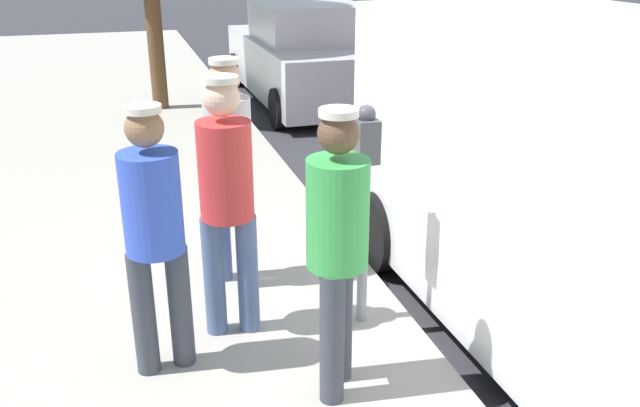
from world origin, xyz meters
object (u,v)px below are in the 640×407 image
at_px(parking_meter_near, 365,180).
at_px(parked_sedan_behind, 306,57).
at_px(pedestrian_in_green, 337,239).
at_px(pedestrian_in_gray, 229,160).
at_px(pedestrian_in_red, 226,193).
at_px(pedestrian_in_blue, 154,227).

relative_size(parking_meter_near, parked_sedan_behind, 0.34).
relative_size(pedestrian_in_green, pedestrian_in_gray, 0.98).
distance_m(parking_meter_near, pedestrian_in_red, 0.88).
height_order(pedestrian_in_red, pedestrian_in_gray, pedestrian_in_red).
bearing_deg(pedestrian_in_red, parking_meter_near, 171.87).
distance_m(pedestrian_in_gray, parked_sedan_behind, 6.86).
relative_size(pedestrian_in_red, pedestrian_in_green, 1.03).
distance_m(pedestrian_in_red, pedestrian_in_blue, 0.56).
bearing_deg(parking_meter_near, parked_sedan_behind, -102.78).
xyz_separation_m(parking_meter_near, pedestrian_in_blue, (1.34, 0.17, -0.09)).
distance_m(pedestrian_in_green, pedestrian_in_gray, 1.52).
height_order(parking_meter_near, parked_sedan_behind, parking_meter_near).
bearing_deg(pedestrian_in_green, pedestrian_in_blue, -28.54).
xyz_separation_m(parking_meter_near, pedestrian_in_gray, (0.74, -0.80, -0.05)).
distance_m(pedestrian_in_green, parked_sedan_behind, 8.17).
height_order(pedestrian_in_red, parked_sedan_behind, pedestrian_in_red).
xyz_separation_m(pedestrian_in_red, pedestrian_in_blue, (0.47, 0.30, -0.05)).
height_order(pedestrian_in_blue, pedestrian_in_gray, pedestrian_in_gray).
bearing_deg(pedestrian_in_gray, parking_meter_near, 132.70).
xyz_separation_m(parking_meter_near, pedestrian_in_green, (0.41, 0.68, -0.07)).
bearing_deg(parked_sedan_behind, pedestrian_in_blue, 68.03).
distance_m(pedestrian_in_red, parked_sedan_behind, 7.54).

